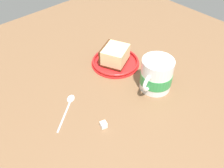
% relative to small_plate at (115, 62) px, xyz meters
% --- Properties ---
extents(ground_plane, '(1.14, 1.14, 0.03)m').
position_rel_small_plate_xyz_m(ground_plane, '(0.07, -0.06, -0.02)').
color(ground_plane, brown).
extents(small_plate, '(0.16, 0.16, 0.01)m').
position_rel_small_plate_xyz_m(small_plate, '(0.00, 0.00, 0.00)').
color(small_plate, red).
rests_on(small_plate, ground_plane).
extents(cake_slice, '(0.10, 0.11, 0.05)m').
position_rel_small_plate_xyz_m(cake_slice, '(-0.00, -0.00, 0.03)').
color(cake_slice, '#472814').
rests_on(cake_slice, small_plate).
extents(tea_mug, '(0.09, 0.12, 0.10)m').
position_rel_small_plate_xyz_m(tea_mug, '(0.16, 0.01, 0.04)').
color(tea_mug, white).
rests_on(tea_mug, ground_plane).
extents(teaspoon, '(0.09, 0.11, 0.01)m').
position_rel_small_plate_xyz_m(teaspoon, '(0.05, -0.22, -0.00)').
color(teaspoon, silver).
rests_on(teaspoon, ground_plane).
extents(sugar_cube, '(0.02, 0.02, 0.02)m').
position_rel_small_plate_xyz_m(sugar_cube, '(0.17, -0.20, 0.00)').
color(sugar_cube, white).
rests_on(sugar_cube, ground_plane).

